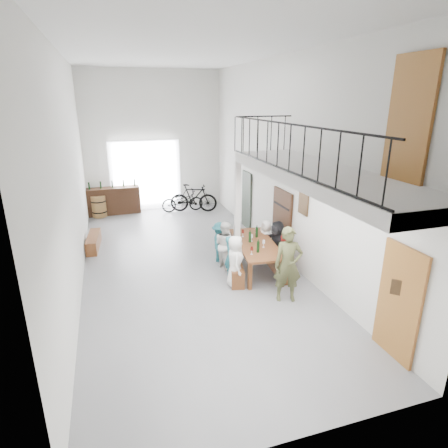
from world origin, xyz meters
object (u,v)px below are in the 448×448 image
object	(u,v)px
side_bench	(94,242)
host_standing	(288,265)
bench_inner	(234,265)
tasting_table	(256,246)
bicycle_near	(182,201)
serving_counter	(114,201)
oak_barrel	(99,206)

from	to	relation	value
side_bench	host_standing	xyz separation A→B (m)	(4.27, -4.63, 0.67)
bench_inner	host_standing	world-z (taller)	host_standing
side_bench	tasting_table	bearing A→B (deg)	-35.48
side_bench	bicycle_near	distance (m)	4.60
bicycle_near	bench_inner	bearing A→B (deg)	-177.93
bench_inner	bicycle_near	xyz separation A→B (m)	(-0.16, 6.01, 0.22)
serving_counter	host_standing	bearing A→B (deg)	-68.55
side_bench	host_standing	world-z (taller)	host_standing
tasting_table	host_standing	size ratio (longest dim) A/B	1.42
serving_counter	bicycle_near	xyz separation A→B (m)	(2.67, -0.51, -0.09)
side_bench	bicycle_near	bearing A→B (deg)	41.91
oak_barrel	bicycle_near	xyz separation A→B (m)	(3.25, -0.26, 0.02)
bench_inner	serving_counter	xyz separation A→B (m)	(-2.83, 6.52, 0.31)
oak_barrel	tasting_table	bearing A→B (deg)	-57.64
tasting_table	bicycle_near	world-z (taller)	bicycle_near
host_standing	bicycle_near	bearing A→B (deg)	112.58
bench_inner	side_bench	distance (m)	4.63
side_bench	bicycle_near	size ratio (longest dim) A/B	0.86
bench_inner	oak_barrel	distance (m)	7.14
bench_inner	host_standing	bearing A→B (deg)	-54.81
serving_counter	bicycle_near	world-z (taller)	serving_counter
oak_barrel	host_standing	world-z (taller)	host_standing
serving_counter	tasting_table	bearing A→B (deg)	-64.18
serving_counter	side_bench	bearing A→B (deg)	-103.55
oak_barrel	bicycle_near	world-z (taller)	bicycle_near
host_standing	oak_barrel	bearing A→B (deg)	133.51
tasting_table	bicycle_near	size ratio (longest dim) A/B	1.47
side_bench	serving_counter	xyz separation A→B (m)	(0.75, 3.59, 0.33)
tasting_table	bench_inner	world-z (taller)	tasting_table
side_bench	oak_barrel	size ratio (longest dim) A/B	1.73
tasting_table	side_bench	bearing A→B (deg)	151.78
oak_barrel	bicycle_near	bearing A→B (deg)	-4.66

